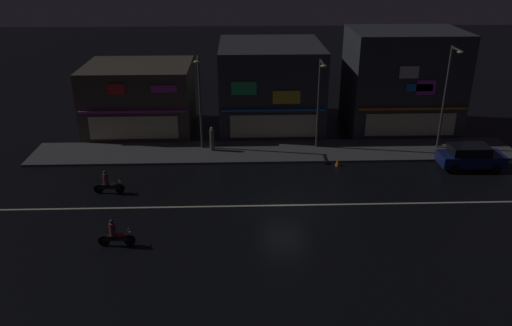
% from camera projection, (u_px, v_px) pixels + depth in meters
% --- Properties ---
extents(ground_plane, '(140.00, 140.00, 0.00)m').
position_uv_depth(ground_plane, '(284.00, 205.00, 29.78)').
color(ground_plane, black).
extents(lane_divider_stripe, '(33.76, 0.16, 0.01)m').
position_uv_depth(lane_divider_stripe, '(284.00, 205.00, 29.77)').
color(lane_divider_stripe, beige).
rests_on(lane_divider_stripe, ground).
extents(sidewalk_far, '(35.54, 4.19, 0.14)m').
position_uv_depth(sidewalk_far, '(275.00, 151.00, 37.33)').
color(sidewalk_far, '#4C4C4F').
rests_on(sidewalk_far, ground).
extents(storefront_left_block, '(8.43, 7.10, 5.36)m').
position_uv_depth(storefront_left_block, '(140.00, 97.00, 41.05)').
color(storefront_left_block, '#4C443A').
rests_on(storefront_left_block, ground).
extents(storefront_center_block, '(8.76, 6.53, 8.00)m').
position_uv_depth(storefront_center_block, '(402.00, 80.00, 40.92)').
color(storefront_center_block, '#383A3F').
rests_on(storefront_center_block, ground).
extents(storefront_right_block, '(8.28, 8.97, 6.78)m').
position_uv_depth(storefront_right_block, '(270.00, 85.00, 41.95)').
color(storefront_right_block, '#383A3F').
rests_on(storefront_right_block, ground).
extents(streetlamp_west, '(0.44, 1.64, 6.93)m').
position_uv_depth(streetlamp_west, '(200.00, 95.00, 36.00)').
color(streetlamp_west, '#47494C').
rests_on(streetlamp_west, sidewalk_far).
extents(streetlamp_mid, '(0.44, 1.64, 6.60)m').
position_uv_depth(streetlamp_mid, '(319.00, 97.00, 36.25)').
color(streetlamp_mid, '#47494C').
rests_on(streetlamp_mid, sidewalk_far).
extents(streetlamp_east, '(0.44, 1.64, 7.57)m').
position_uv_depth(streetlamp_east, '(447.00, 90.00, 35.94)').
color(streetlamp_east, '#47494C').
rests_on(streetlamp_east, sidewalk_far).
extents(pedestrian_on_sidewalk, '(0.33, 0.33, 1.81)m').
position_uv_depth(pedestrian_on_sidewalk, '(212.00, 139.00, 37.02)').
color(pedestrian_on_sidewalk, '#4C664C').
rests_on(pedestrian_on_sidewalk, sidewalk_far).
extents(parked_car_near_kerb, '(4.30, 1.98, 1.67)m').
position_uv_depth(parked_car_near_kerb, '(470.00, 156.00, 34.36)').
color(parked_car_near_kerb, navy).
rests_on(parked_car_near_kerb, ground).
extents(motorcycle_lead, '(1.90, 0.60, 1.52)m').
position_uv_depth(motorcycle_lead, '(115.00, 235.00, 25.59)').
color(motorcycle_lead, black).
rests_on(motorcycle_lead, ground).
extents(motorcycle_following, '(1.90, 0.60, 1.52)m').
position_uv_depth(motorcycle_following, '(108.00, 184.00, 31.00)').
color(motorcycle_following, black).
rests_on(motorcycle_following, ground).
extents(traffic_cone, '(0.36, 0.36, 0.55)m').
position_uv_depth(traffic_cone, '(338.00, 162.00, 34.98)').
color(traffic_cone, orange).
rests_on(traffic_cone, ground).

